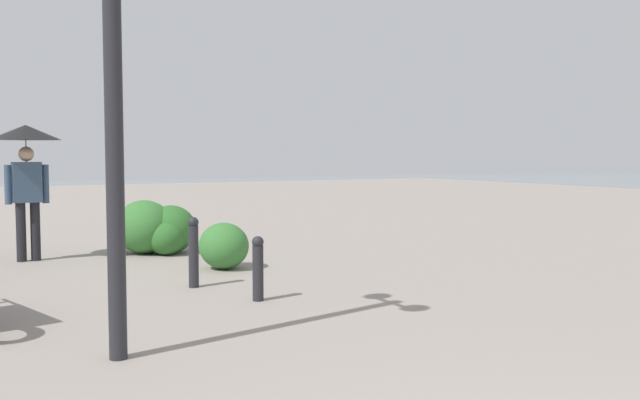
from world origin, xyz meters
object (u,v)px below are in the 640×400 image
Objects in this scene: lamppost at (112,14)px; bollard_mid at (194,251)px; pedestrian at (26,154)px; bollard_near at (258,267)px.

bollard_mid is at bearing -30.30° from lamppost.
bollard_mid is (2.54, -1.49, -2.22)m from lamppost.
bollard_near is at bearing -156.71° from pedestrian.
pedestrian is 2.39× the size of bollard_mid.
bollard_mid is at bearing -155.12° from pedestrian.
bollard_near is 0.84× the size of bollard_mid.
pedestrian is at bearing 24.88° from bollard_mid.
bollard_near is at bearing -161.60° from bollard_mid.
lamppost is 5.83m from pedestrian.
pedestrian reaches higher than bollard_near.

